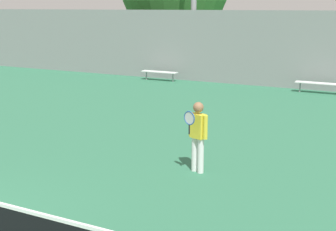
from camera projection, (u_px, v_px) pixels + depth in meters
tennis_player at (198, 133)px, 10.41m from camera, size 0.51×0.48×1.62m
bench_courtside_far at (159, 72)px, 23.53m from camera, size 1.90×0.40×0.46m
bench_adjacent_court at (319, 84)px, 20.07m from camera, size 2.00×0.40×0.46m
back_fence at (248, 48)px, 21.96m from camera, size 34.28×0.06×3.49m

